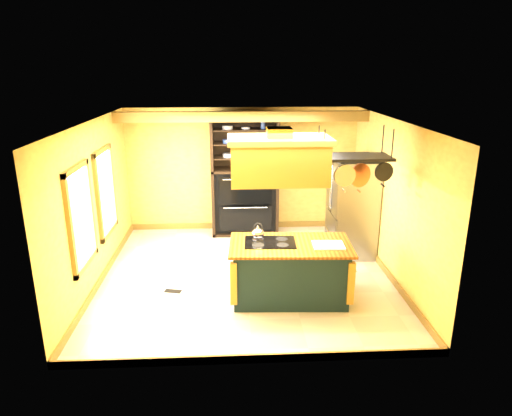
{
  "coord_description": "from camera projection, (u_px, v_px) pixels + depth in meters",
  "views": [
    {
      "loc": [
        -0.22,
        -7.33,
        3.55
      ],
      "look_at": [
        0.19,
        0.3,
        1.15
      ],
      "focal_mm": 32.0,
      "sensor_mm": 36.0,
      "label": 1
    }
  ],
  "objects": [
    {
      "name": "pot_rack",
      "position": [
        353.0,
        163.0,
        6.7
      ],
      "size": [
        1.14,
        0.54,
        0.92
      ],
      "color": "black",
      "rests_on": "ceiling"
    },
    {
      "name": "ceiling",
      "position": [
        245.0,
        121.0,
        7.25
      ],
      "size": [
        5.0,
        5.0,
        0.0
      ],
      "primitive_type": "plane",
      "rotation": [
        3.14,
        0.0,
        0.0
      ],
      "color": "white",
      "rests_on": "wall_back"
    },
    {
      "name": "kitchen_island",
      "position": [
        290.0,
        270.0,
        7.16
      ],
      "size": [
        1.92,
        1.13,
        1.11
      ],
      "rotation": [
        0.0,
        0.0,
        -0.05
      ],
      "color": "black",
      "rests_on": "floor"
    },
    {
      "name": "wall_left",
      "position": [
        95.0,
        205.0,
        7.53
      ],
      "size": [
        0.02,
        5.0,
        2.7
      ],
      "primitive_type": "cube",
      "color": "#E8B855",
      "rests_on": "floor"
    },
    {
      "name": "floor",
      "position": [
        246.0,
        275.0,
        8.06
      ],
      "size": [
        5.0,
        5.0,
        0.0
      ],
      "primitive_type": "plane",
      "color": "beige",
      "rests_on": "ground"
    },
    {
      "name": "window_near",
      "position": [
        81.0,
        217.0,
        6.75
      ],
      "size": [
        0.06,
        1.06,
        1.56
      ],
      "color": "olive",
      "rests_on": "wall_left"
    },
    {
      "name": "ceiling_beam",
      "position": [
        243.0,
        117.0,
        8.9
      ],
      "size": [
        5.0,
        0.15,
        0.2
      ],
      "primitive_type": "cube",
      "color": "olive",
      "rests_on": "ceiling"
    },
    {
      "name": "wall_back",
      "position": [
        242.0,
        170.0,
        10.04
      ],
      "size": [
        5.0,
        0.02,
        2.7
      ],
      "primitive_type": "cube",
      "color": "#E8B855",
      "rests_on": "floor"
    },
    {
      "name": "wall_right",
      "position": [
        392.0,
        200.0,
        7.78
      ],
      "size": [
        0.02,
        5.0,
        2.7
      ],
      "primitive_type": "cube",
      "color": "#E8B855",
      "rests_on": "floor"
    },
    {
      "name": "wall_front",
      "position": [
        253.0,
        264.0,
        5.27
      ],
      "size": [
        5.0,
        0.02,
        2.7
      ],
      "primitive_type": "cube",
      "color": "#E8B855",
      "rests_on": "floor"
    },
    {
      "name": "floor_register",
      "position": [
        173.0,
        291.0,
        7.48
      ],
      "size": [
        0.3,
        0.18,
        0.01
      ],
      "primitive_type": "cube",
      "rotation": [
        0.0,
        0.0,
        -0.22
      ],
      "color": "black",
      "rests_on": "floor"
    },
    {
      "name": "range_hood",
      "position": [
        279.0,
        159.0,
        6.61
      ],
      "size": [
        1.48,
        0.84,
        0.8
      ],
      "color": "#C77E31",
      "rests_on": "ceiling"
    },
    {
      "name": "window_far",
      "position": [
        106.0,
        192.0,
        8.08
      ],
      "size": [
        0.06,
        1.06,
        1.56
      ],
      "color": "olive",
      "rests_on": "wall_left"
    },
    {
      "name": "refrigerator",
      "position": [
        352.0,
        208.0,
        8.79
      ],
      "size": [
        0.81,
        0.96,
        1.88
      ],
      "color": "gray",
      "rests_on": "floor"
    },
    {
      "name": "hutch",
      "position": [
        245.0,
        190.0,
        9.9
      ],
      "size": [
        1.42,
        0.64,
        2.52
      ],
      "color": "black",
      "rests_on": "floor"
    }
  ]
}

